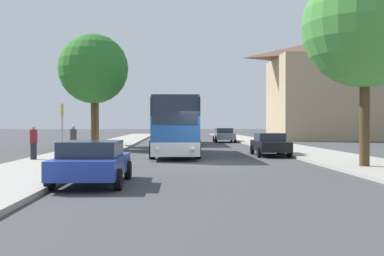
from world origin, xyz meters
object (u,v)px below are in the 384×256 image
Objects in this scene: parked_car_right_near at (270,144)px; tree_left_near at (96,77)px; tree_right_near at (365,26)px; bus_front at (175,126)px; bus_middle at (179,125)px; tree_left_far at (93,69)px; pedestrian_waiting_far at (34,142)px; parked_car_right_far at (224,135)px; pedestrian_waiting_near at (73,140)px; bus_stop_sign at (62,125)px; parked_car_left_curb at (92,161)px.

parked_car_right_near is 0.58× the size of tree_left_near.
tree_right_near reaches higher than parked_car_right_near.
tree_left_near reaches higher than bus_front.
tree_left_far is (-6.43, -8.76, 4.19)m from bus_middle.
pedestrian_waiting_far is at bearing -107.78° from bus_middle.
parked_car_right_near is at bearing 91.83° from parked_car_right_far.
bus_middle reaches higher than parked_car_right_far.
pedestrian_waiting_far is at bearing 9.79° from pedestrian_waiting_near.
tree_right_near is (2.13, -8.23, 5.17)m from parked_car_right_near.
bus_front is 19.63m from parked_car_right_far.
tree_left_near is at bearing 34.30° from parked_car_right_far.
bus_stop_sign is at bearing 23.54° from parked_car_right_near.
pedestrian_waiting_far is at bearing -143.51° from bus_front.
tree_right_near is (7.33, -24.24, 4.12)m from bus_middle.
bus_front is 5.78m from parked_car_right_near.
tree_left_near is (-4.01, 24.31, 5.12)m from parked_car_left_curb.
pedestrian_waiting_near is 15.61m from tree_right_near.
bus_middle is 1.40× the size of tree_left_near.
tree_left_near reaches higher than pedestrian_waiting_near.
bus_middle is at bearing -70.03° from parked_car_right_near.
bus_stop_sign is at bearing -103.92° from bus_middle.
bus_middle is at bearing 84.40° from parked_car_left_curb.
bus_front is at bearing -89.37° from bus_middle.
parked_car_right_far is 0.54× the size of tree_left_far.
pedestrian_waiting_far is (-1.37, -2.49, -0.00)m from pedestrian_waiting_near.
pedestrian_waiting_near is 10.21m from tree_left_far.
tree_left_far is (-0.47, 8.90, 4.97)m from pedestrian_waiting_near.
parked_car_right_near is 0.55× the size of tree_right_near.
tree_left_near is at bearing 99.83° from parked_car_left_curb.
bus_middle is 6.62× the size of pedestrian_waiting_far.
tree_right_near is at bearing -54.63° from tree_left_near.
tree_left_far reaches higher than bus_stop_sign.
bus_middle is at bearing 61.74° from pedestrian_waiting_far.
bus_front reaches higher than bus_middle.
bus_middle is 6.16m from parked_car_right_far.
parked_car_right_far is 0.55× the size of tree_right_near.
bus_stop_sign is (-2.88, 7.96, 1.11)m from parked_car_left_curb.
tree_left_far is at bearing -124.08° from bus_middle.
pedestrian_waiting_near is at bearing -106.45° from bus_middle.
bus_middle is at bearing 73.90° from bus_stop_sign.
parked_car_left_curb is 33.09m from parked_car_right_far.
tree_left_near is (-7.02, -4.03, 4.07)m from bus_middle.
bus_front is at bearing 79.37° from parked_car_left_curb.
pedestrian_waiting_far is (-12.51, -4.16, 0.27)m from parked_car_right_near.
tree_left_far is 1.01× the size of tree_right_near.
bus_middle is 25.65m from tree_right_near.
pedestrian_waiting_near is 0.20× the size of tree_right_near.
tree_right_near is at bearing -49.63° from bus_front.
bus_front is 8.61m from pedestrian_waiting_far.
parked_car_right_near is 14.66m from tree_left_far.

